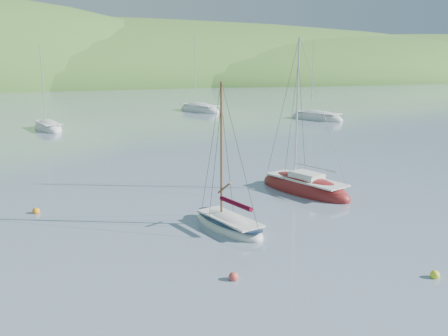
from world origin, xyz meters
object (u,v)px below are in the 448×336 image
object	(u,v)px
daysailer_white	(228,224)
distant_sloop_d	(317,118)
sloop_red	(304,189)
distant_sloop_a	(48,128)
distant_sloop_b	(200,110)

from	to	relation	value
daysailer_white	distant_sloop_d	size ratio (longest dim) A/B	0.67
daysailer_white	distant_sloop_d	bearing A→B (deg)	39.11
sloop_red	distant_sloop_d	size ratio (longest dim) A/B	0.90
sloop_red	distant_sloop_a	distance (m)	38.83
distant_sloop_a	distant_sloop_b	size ratio (longest dim) A/B	0.83
daysailer_white	sloop_red	distance (m)	8.73
sloop_red	distant_sloop_b	bearing A→B (deg)	61.98
sloop_red	distant_sloop_b	size ratio (longest dim) A/B	0.82
distant_sloop_a	sloop_red	bearing A→B (deg)	-79.58
daysailer_white	distant_sloop_d	world-z (taller)	distant_sloop_d
distant_sloop_a	distant_sloop_b	world-z (taller)	distant_sloop_b
daysailer_white	distant_sloop_b	xyz separation A→B (m)	(14.93, 53.99, 0.02)
distant_sloop_b	daysailer_white	bearing A→B (deg)	-125.42
daysailer_white	sloop_red	xyz separation A→B (m)	(7.17, 4.98, 0.01)
sloop_red	daysailer_white	bearing A→B (deg)	-164.21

